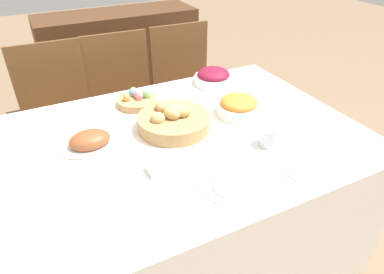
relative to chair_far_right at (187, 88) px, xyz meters
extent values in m
plane|color=#7F664C|center=(-0.43, -0.87, -0.49)|extent=(12.00, 12.00, 0.00)
cube|color=white|center=(-0.43, -0.87, -0.13)|extent=(1.50, 1.09, 0.73)
cylinder|color=brown|center=(-0.20, -0.27, -0.27)|extent=(0.03, 0.03, 0.44)
cylinder|color=brown|center=(0.18, -0.28, -0.27)|extent=(0.03, 0.03, 0.44)
cylinder|color=brown|center=(-0.19, 0.12, -0.27)|extent=(0.03, 0.03, 0.44)
cylinder|color=brown|center=(0.20, 0.11, -0.27)|extent=(0.03, 0.03, 0.44)
cube|color=brown|center=(0.00, -0.08, -0.05)|extent=(0.43, 0.43, 0.02)
cube|color=brown|center=(0.00, 0.12, 0.19)|extent=(0.42, 0.03, 0.45)
cylinder|color=brown|center=(-1.07, -0.27, -0.27)|extent=(0.03, 0.03, 0.44)
cylinder|color=brown|center=(-0.68, -0.28, -0.27)|extent=(0.03, 0.03, 0.44)
cylinder|color=brown|center=(-1.06, 0.12, -0.27)|extent=(0.03, 0.03, 0.44)
cylinder|color=brown|center=(-0.67, 0.11, -0.27)|extent=(0.03, 0.03, 0.44)
cube|color=brown|center=(-0.87, -0.08, -0.05)|extent=(0.43, 0.43, 0.02)
cube|color=brown|center=(-0.86, 0.12, 0.19)|extent=(0.42, 0.03, 0.45)
cylinder|color=brown|center=(-0.66, -0.26, -0.27)|extent=(0.03, 0.03, 0.44)
cylinder|color=brown|center=(-0.27, -0.28, -0.27)|extent=(0.03, 0.03, 0.44)
cylinder|color=brown|center=(-0.64, 0.12, -0.27)|extent=(0.03, 0.03, 0.44)
cylinder|color=brown|center=(-0.25, 0.11, -0.27)|extent=(0.03, 0.03, 0.44)
cube|color=brown|center=(-0.46, -0.08, -0.05)|extent=(0.44, 0.44, 0.02)
cube|color=brown|center=(-0.45, 0.12, 0.19)|extent=(0.42, 0.04, 0.45)
cube|color=#4C2D19|center=(-0.22, 0.86, -0.06)|extent=(1.30, 0.44, 0.86)
cylinder|color=#AD8451|center=(-0.45, -0.80, 0.26)|extent=(0.32, 0.32, 0.06)
ellipsoid|color=tan|center=(-0.53, -0.81, 0.30)|extent=(0.08, 0.08, 0.06)
ellipsoid|color=tan|center=(-0.41, -0.81, 0.32)|extent=(0.08, 0.08, 0.06)
ellipsoid|color=tan|center=(-0.45, -0.80, 0.32)|extent=(0.09, 0.09, 0.06)
ellipsoid|color=tan|center=(-0.47, -0.72, 0.31)|extent=(0.08, 0.08, 0.05)
ellipsoid|color=tan|center=(-0.46, -0.81, 0.32)|extent=(0.09, 0.10, 0.06)
cylinder|color=#AD8451|center=(-0.52, -0.51, 0.25)|extent=(0.20, 0.20, 0.03)
ellipsoid|color=#F29E4C|center=(-0.57, -0.51, 0.28)|extent=(0.03, 0.03, 0.04)
ellipsoid|color=#60B2E0|center=(-0.53, -0.47, 0.28)|extent=(0.04, 0.04, 0.05)
ellipsoid|color=pink|center=(-0.52, -0.50, 0.28)|extent=(0.04, 0.04, 0.04)
ellipsoid|color=#7FCC7A|center=(-0.47, -0.52, 0.29)|extent=(0.04, 0.04, 0.05)
ellipsoid|color=pink|center=(-0.51, -0.53, 0.29)|extent=(0.04, 0.04, 0.05)
ellipsoid|color=#F29E4C|center=(-0.52, -0.46, 0.28)|extent=(0.03, 0.03, 0.04)
ellipsoid|color=white|center=(-0.81, -0.77, 0.24)|extent=(0.26, 0.18, 0.01)
ellipsoid|color=brown|center=(-0.81, -0.77, 0.26)|extent=(0.17, 0.13, 0.07)
cylinder|color=white|center=(-0.06, -0.46, 0.26)|extent=(0.21, 0.21, 0.05)
ellipsoid|color=maroon|center=(-0.06, -0.46, 0.29)|extent=(0.18, 0.18, 0.06)
cylinder|color=white|center=(-0.12, -0.82, 0.26)|extent=(0.20, 0.20, 0.05)
ellipsoid|color=orange|center=(-0.12, -0.82, 0.30)|extent=(0.17, 0.17, 0.06)
cylinder|color=white|center=(-0.38, -1.24, 0.24)|extent=(0.24, 0.24, 0.01)
cube|color=#B7B7BC|center=(-0.52, -1.24, 0.24)|extent=(0.02, 0.19, 0.00)
cube|color=#B7B7BC|center=(-0.23, -1.24, 0.24)|extent=(0.02, 0.19, 0.00)
cube|color=#B7B7BC|center=(-0.20, -1.24, 0.24)|extent=(0.02, 0.19, 0.00)
cylinder|color=silver|center=(-0.15, -1.09, 0.27)|extent=(0.08, 0.08, 0.08)
cube|color=white|center=(-0.61, -1.05, 0.25)|extent=(0.12, 0.07, 0.03)
camera|label=1|loc=(-0.96, -1.99, 1.03)|focal=32.00mm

